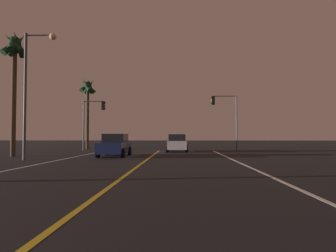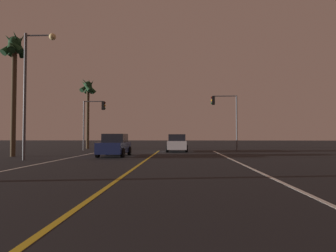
{
  "view_description": "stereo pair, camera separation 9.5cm",
  "coord_description": "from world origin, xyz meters",
  "px_view_note": "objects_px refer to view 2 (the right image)",
  "views": [
    {
      "loc": [
        2.11,
        0.68,
        1.54
      ],
      "look_at": [
        0.96,
        30.09,
        2.53
      ],
      "focal_mm": 31.43,
      "sensor_mm": 36.0,
      "label": 1
    },
    {
      "loc": [
        2.21,
        0.68,
        1.54
      ],
      "look_at": [
        0.96,
        30.09,
        2.53
      ],
      "focal_mm": 31.43,
      "sensor_mm": 36.0,
      "label": 2
    }
  ],
  "objects_px": {
    "car_oncoming": "(115,145)",
    "traffic_light_near_left": "(94,114)",
    "palm_tree_left_mid": "(14,56)",
    "car_ahead_far": "(177,143)",
    "traffic_light_near_right": "(225,110)",
    "street_lamp_left_mid": "(32,79)",
    "palm_tree_left_far": "(88,92)"
  },
  "relations": [
    {
      "from": "car_ahead_far",
      "to": "car_oncoming",
      "type": "height_order",
      "value": "same"
    },
    {
      "from": "car_oncoming",
      "to": "traffic_light_near_right",
      "type": "xyz_separation_m",
      "value": [
        9.6,
        8.59,
        3.4
      ]
    },
    {
      "from": "car_oncoming",
      "to": "traffic_light_near_left",
      "type": "relative_size",
      "value": 0.82
    },
    {
      "from": "traffic_light_near_right",
      "to": "street_lamp_left_mid",
      "type": "distance_m",
      "value": 18.8
    },
    {
      "from": "street_lamp_left_mid",
      "to": "palm_tree_left_far",
      "type": "relative_size",
      "value": 0.95
    },
    {
      "from": "car_ahead_far",
      "to": "traffic_light_near_right",
      "type": "relative_size",
      "value": 0.75
    },
    {
      "from": "traffic_light_near_left",
      "to": "car_ahead_far",
      "type": "bearing_deg",
      "value": -11.73
    },
    {
      "from": "car_oncoming",
      "to": "traffic_light_near_left",
      "type": "distance_m",
      "value": 10.02
    },
    {
      "from": "traffic_light_near_right",
      "to": "car_ahead_far",
      "type": "bearing_deg",
      "value": 20.31
    },
    {
      "from": "traffic_light_near_right",
      "to": "palm_tree_left_far",
      "type": "height_order",
      "value": "palm_tree_left_far"
    },
    {
      "from": "car_oncoming",
      "to": "street_lamp_left_mid",
      "type": "distance_m",
      "value": 7.32
    },
    {
      "from": "traffic_light_near_left",
      "to": "street_lamp_left_mid",
      "type": "distance_m",
      "value": 12.45
    },
    {
      "from": "palm_tree_left_mid",
      "to": "palm_tree_left_far",
      "type": "height_order",
      "value": "palm_tree_left_mid"
    },
    {
      "from": "car_ahead_far",
      "to": "car_oncoming",
      "type": "distance_m",
      "value": 8.21
    },
    {
      "from": "car_ahead_far",
      "to": "traffic_light_near_left",
      "type": "height_order",
      "value": "traffic_light_near_left"
    },
    {
      "from": "car_oncoming",
      "to": "traffic_light_near_left",
      "type": "xyz_separation_m",
      "value": [
        -4.15,
        8.59,
        3.05
      ]
    },
    {
      "from": "car_ahead_far",
      "to": "traffic_light_near_right",
      "type": "height_order",
      "value": "traffic_light_near_right"
    },
    {
      "from": "palm_tree_left_mid",
      "to": "palm_tree_left_far",
      "type": "distance_m",
      "value": 13.63
    },
    {
      "from": "car_ahead_far",
      "to": "street_lamp_left_mid",
      "type": "height_order",
      "value": "street_lamp_left_mid"
    },
    {
      "from": "traffic_light_near_right",
      "to": "palm_tree_left_far",
      "type": "relative_size",
      "value": 0.67
    },
    {
      "from": "traffic_light_near_right",
      "to": "street_lamp_left_mid",
      "type": "height_order",
      "value": "street_lamp_left_mid"
    },
    {
      "from": "traffic_light_near_right",
      "to": "traffic_light_near_left",
      "type": "distance_m",
      "value": 13.75
    },
    {
      "from": "car_oncoming",
      "to": "street_lamp_left_mid",
      "type": "bearing_deg",
      "value": -50.01
    },
    {
      "from": "traffic_light_near_right",
      "to": "street_lamp_left_mid",
      "type": "xyz_separation_m",
      "value": [
        -14.11,
        -12.38,
        0.93
      ]
    },
    {
      "from": "traffic_light_near_left",
      "to": "palm_tree_left_mid",
      "type": "height_order",
      "value": "palm_tree_left_mid"
    },
    {
      "from": "car_oncoming",
      "to": "palm_tree_left_mid",
      "type": "xyz_separation_m",
      "value": [
        -7.54,
        -0.65,
        6.73
      ]
    },
    {
      "from": "car_ahead_far",
      "to": "traffic_light_near_left",
      "type": "bearing_deg",
      "value": 78.27
    },
    {
      "from": "car_oncoming",
      "to": "palm_tree_left_mid",
      "type": "height_order",
      "value": "palm_tree_left_mid"
    },
    {
      "from": "car_oncoming",
      "to": "palm_tree_left_far",
      "type": "distance_m",
      "value": 15.53
    },
    {
      "from": "car_oncoming",
      "to": "street_lamp_left_mid",
      "type": "relative_size",
      "value": 0.53
    },
    {
      "from": "traffic_light_near_right",
      "to": "traffic_light_near_left",
      "type": "bearing_deg",
      "value": 0.0
    },
    {
      "from": "palm_tree_left_mid",
      "to": "car_oncoming",
      "type": "bearing_deg",
      "value": 4.92
    }
  ]
}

